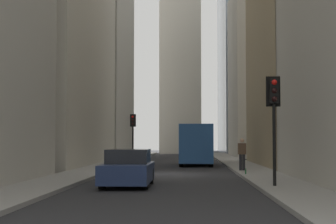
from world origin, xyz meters
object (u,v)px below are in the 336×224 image
Objects in this scene: delivery_truck at (196,145)px; pedestrian at (242,153)px; sedan_navy at (128,169)px; traffic_light_midblock at (133,126)px; discarded_bottle at (246,172)px; traffic_light_foreground at (274,105)px.

delivery_truck is 9.15m from pedestrian.
delivery_truck is 17.87m from sedan_navy.
traffic_light_midblock reaches higher than pedestrian.
traffic_light_midblock is 22.77m from discarded_bottle.
traffic_light_midblock is at bearing 5.53° from sedan_navy.
sedan_navy is at bearing 149.39° from pedestrian.
pedestrian is (8.82, -5.22, 0.42)m from sedan_navy.
delivery_truck is 3.74× the size of pedestrian.
traffic_light_foreground reaches higher than delivery_truck.
sedan_navy is at bearing 137.78° from discarded_bottle.
traffic_light_midblock is at bearing 30.36° from delivery_truck.
traffic_light_midblock is (28.07, 8.02, -0.02)m from traffic_light_foreground.
sedan_navy is 7.57m from discarded_bottle.
delivery_truck is 1.50× the size of sedan_navy.
traffic_light_midblock reaches higher than discarded_bottle.
traffic_light_foreground is at bearing -164.06° from traffic_light_midblock.
discarded_bottle is at bearing -42.22° from sedan_navy.
traffic_light_midblock is (9.22, 5.40, 1.56)m from delivery_truck.
traffic_light_midblock reaches higher than delivery_truck.
traffic_light_foreground is at bearing -102.65° from sedan_navy.
traffic_light_foreground is at bearing -172.09° from delivery_truck.
traffic_light_midblock is at bearing 19.87° from discarded_bottle.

